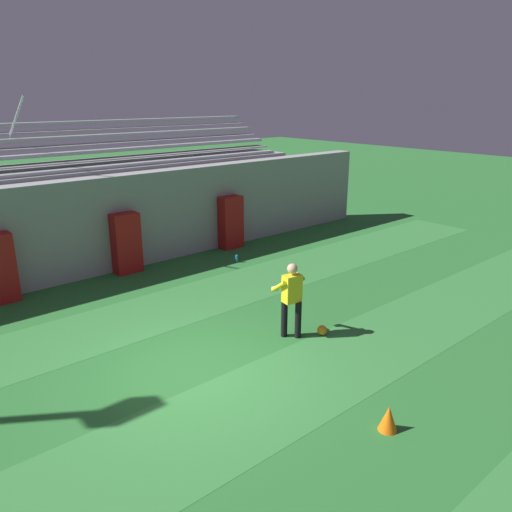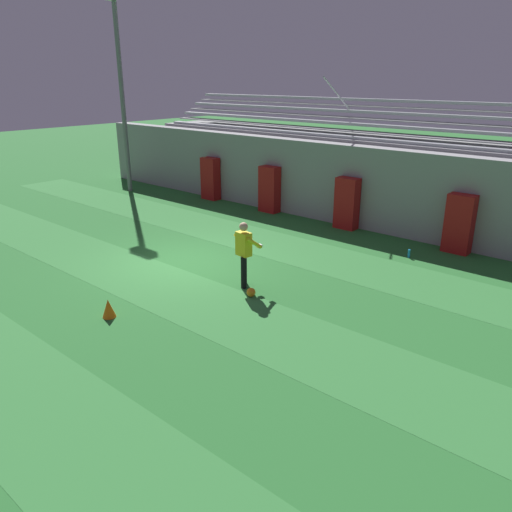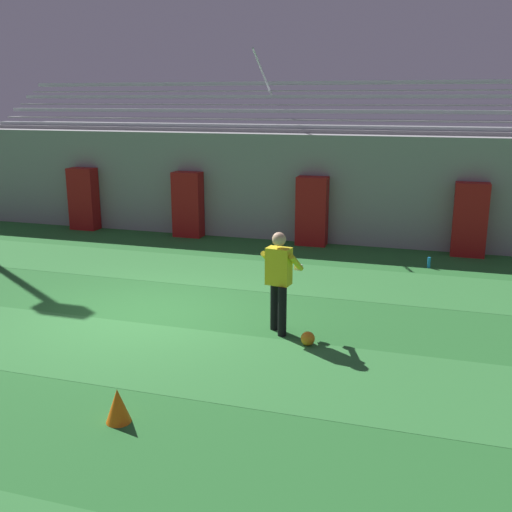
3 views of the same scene
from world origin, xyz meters
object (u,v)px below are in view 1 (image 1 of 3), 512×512
(padding_pillar_gate_right, at_px, (126,243))
(goalkeeper, at_px, (291,295))
(soccer_ball, at_px, (322,330))
(padding_pillar_far_right, at_px, (231,222))
(water_bottle, at_px, (237,259))
(traffic_cone, at_px, (388,418))

(padding_pillar_gate_right, relative_size, goalkeeper, 1.06)
(goalkeeper, relative_size, soccer_ball, 7.59)
(padding_pillar_far_right, relative_size, soccer_ball, 8.07)
(water_bottle, bearing_deg, padding_pillar_far_right, 58.08)
(water_bottle, bearing_deg, goalkeeper, -115.60)
(water_bottle, bearing_deg, traffic_cone, -112.70)
(padding_pillar_far_right, height_order, soccer_ball, padding_pillar_far_right)
(soccer_ball, distance_m, water_bottle, 5.37)
(traffic_cone, bearing_deg, goalkeeper, 71.71)
(goalkeeper, bearing_deg, soccer_ball, -34.84)
(padding_pillar_far_right, distance_m, goalkeeper, 6.83)
(padding_pillar_gate_right, distance_m, goalkeeper, 6.13)
(padding_pillar_far_right, bearing_deg, goalkeeper, -117.10)
(traffic_cone, height_order, water_bottle, traffic_cone)
(padding_pillar_gate_right, xyz_separation_m, traffic_cone, (-0.35, -9.35, -0.68))
(padding_pillar_far_right, bearing_deg, water_bottle, -121.92)
(padding_pillar_gate_right, xyz_separation_m, goalkeeper, (0.73, -6.08, 0.07))
(padding_pillar_far_right, xyz_separation_m, goalkeeper, (-3.11, -6.08, 0.07))
(soccer_ball, bearing_deg, water_bottle, 71.76)
(traffic_cone, xyz_separation_m, water_bottle, (3.33, 7.97, -0.09))
(goalkeeper, distance_m, traffic_cone, 3.52)
(goalkeeper, bearing_deg, water_bottle, 64.40)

